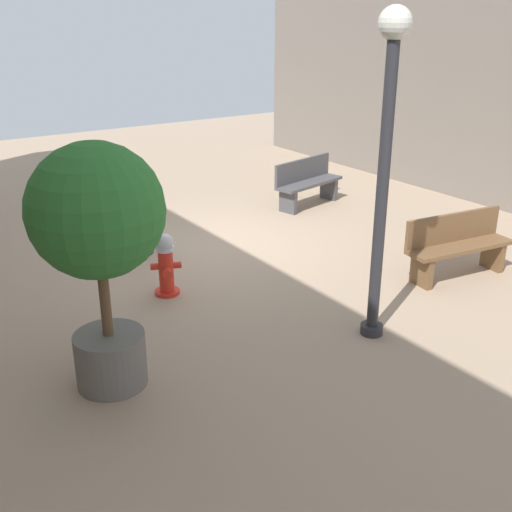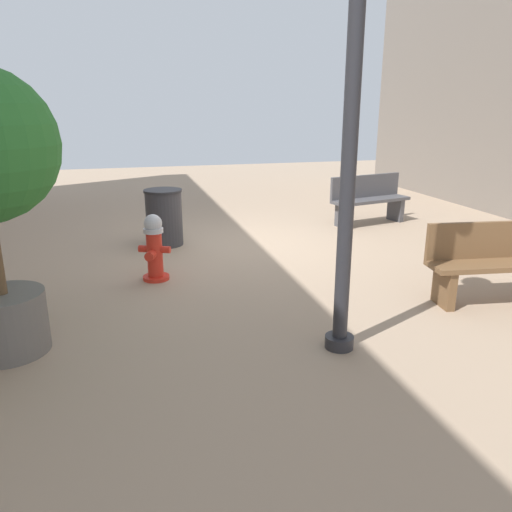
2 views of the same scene
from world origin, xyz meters
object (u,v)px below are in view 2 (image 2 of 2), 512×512
fire_hydrant (154,247)px  street_lamp (353,93)px  bench_far (500,261)px  trash_bin (164,217)px  bench_near (369,199)px

fire_hydrant → street_lamp: bearing=122.4°
street_lamp → bench_far: bearing=-164.7°
bench_far → trash_bin: bench_far is taller
fire_hydrant → street_lamp: 3.51m
fire_hydrant → bench_far: bench_far is taller
bench_near → fire_hydrant: bearing=27.9°
fire_hydrant → bench_near: 4.91m
bench_far → trash_bin: (3.61, -3.59, -0.03)m
fire_hydrant → trash_bin: 1.77m
fire_hydrant → bench_near: bearing=-152.1°
bench_near → street_lamp: bearing=59.9°
bench_near → street_lamp: size_ratio=0.45×
bench_far → street_lamp: street_lamp is taller
bench_far → street_lamp: 3.05m
fire_hydrant → bench_far: bearing=154.7°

